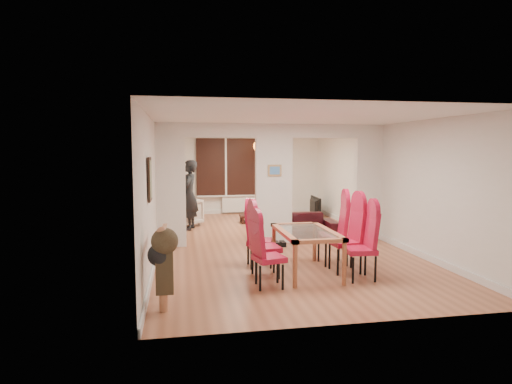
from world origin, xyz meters
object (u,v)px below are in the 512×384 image
object	(u,v)px
armchair	(183,213)
dining_table	(306,252)
sofa	(294,226)
coffee_table	(257,219)
dining_chair_la	(269,253)
person	(189,195)
television	(312,206)
dining_chair_lc	(259,237)
dining_chair_ra	(360,245)
bottle	(259,210)
dining_chair_lb	(265,243)
dining_chair_rb	(345,237)
dining_chair_rc	(333,232)
bowl	(258,214)

from	to	relation	value
armchair	dining_table	bearing A→B (deg)	-16.57
sofa	coffee_table	distance (m)	2.37
dining_chair_la	person	world-z (taller)	person
dining_table	television	distance (m)	6.19
armchair	coffee_table	bearing A→B (deg)	56.98
dining_chair_lc	dining_chair_ra	world-z (taller)	dining_chair_ra
armchair	bottle	bearing A→B (deg)	56.42
dining_table	sofa	distance (m)	2.74
television	sofa	bearing A→B (deg)	158.18
armchair	television	bearing A→B (deg)	66.23
dining_table	dining_chair_la	world-z (taller)	dining_chair_la
dining_chair_lb	bottle	bearing A→B (deg)	74.71
person	television	distance (m)	4.15
dining_chair_lc	television	world-z (taller)	dining_chair_lc
dining_chair_la	television	world-z (taller)	dining_chair_la
dining_chair_lc	armchair	size ratio (longest dim) A/B	1.31
dining_chair_lb	dining_chair_rb	xyz separation A→B (m)	(1.37, 0.04, 0.04)
bottle	sofa	bearing A→B (deg)	-80.26
dining_chair_rc	dining_chair_lc	bearing A→B (deg)	-174.09
dining_chair_lc	person	bearing A→B (deg)	121.64
television	bowl	xyz separation A→B (m)	(-1.85, -0.80, -0.05)
dining_chair_rb	bowl	size ratio (longest dim) A/B	5.93
dining_chair_lc	dining_chair_ra	size ratio (longest dim) A/B	0.94
sofa	person	distance (m)	2.88
dining_table	dining_chair_la	distance (m)	0.97
dining_chair_lc	coffee_table	world-z (taller)	dining_chair_lc
armchair	bowl	bearing A→B (deg)	58.35
armchair	person	world-z (taller)	person
coffee_table	bottle	size ratio (longest dim) A/B	3.33
dining_chair_la	dining_chair_rc	bearing A→B (deg)	24.65
dining_table	person	world-z (taller)	person
dining_chair_rc	person	bearing A→B (deg)	131.27
dining_table	dining_chair_ra	distance (m)	0.90
armchair	coffee_table	world-z (taller)	armchair
coffee_table	bottle	world-z (taller)	bottle
dining_chair_lb	television	world-z (taller)	dining_chair_lb
dining_chair_la	bottle	bearing A→B (deg)	68.09
dining_chair_rc	sofa	world-z (taller)	dining_chair_rc
dining_chair_la	dining_chair_lb	distance (m)	0.53
television	coffee_table	world-z (taller)	television
dining_chair_rb	bowl	bearing A→B (deg)	92.17
bottle	bowl	bearing A→B (deg)	87.87
dining_table	dining_chair_la	bearing A→B (deg)	-141.37
dining_chair_lc	sofa	distance (m)	2.48
bottle	dining_chair_rc	bearing A→B (deg)	-83.49
person	dining_chair_rb	bearing A→B (deg)	42.64
dining_chair_rb	bottle	bearing A→B (deg)	92.29
dining_chair_rb	bottle	size ratio (longest dim) A/B	4.11
dining_chair_rb	television	bearing A→B (deg)	73.61
dining_chair_lc	person	xyz separation A→B (m)	(-1.12, 3.74, 0.36)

